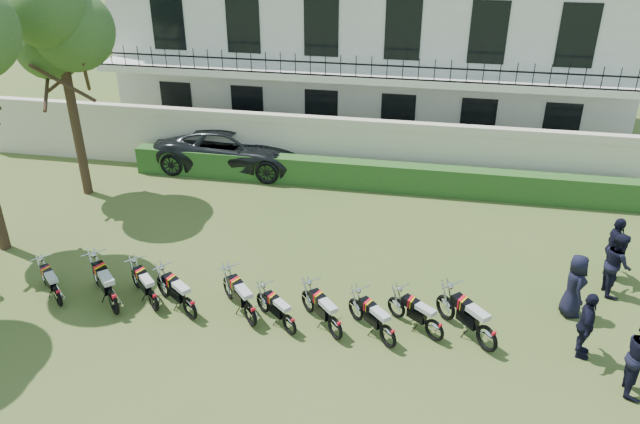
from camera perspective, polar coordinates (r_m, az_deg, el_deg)
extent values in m
plane|color=#405220|center=(16.51, -1.13, -8.14)|extent=(100.00, 100.00, 0.00)
cube|color=beige|center=(22.98, 2.89, 5.44)|extent=(30.00, 0.30, 2.00)
cube|color=beige|center=(22.58, 2.96, 8.15)|extent=(30.00, 0.35, 0.30)
cube|color=#163F18|center=(22.35, 5.12, 3.30)|extent=(18.00, 0.60, 1.00)
cube|color=silver|center=(27.94, 4.80, 14.76)|extent=(20.00, 8.00, 7.00)
cube|color=silver|center=(23.41, 3.50, 12.30)|extent=(20.00, 1.40, 0.25)
cube|color=black|center=(22.63, 3.32, 13.34)|extent=(20.00, 0.05, 0.05)
cube|color=black|center=(22.75, 3.29, 12.24)|extent=(20.00, 0.05, 0.05)
cube|color=black|center=(26.57, -12.88, 9.24)|extent=(1.30, 0.12, 2.20)
cube|color=black|center=(25.73, -13.71, 16.65)|extent=(1.30, 0.12, 2.20)
cube|color=black|center=(25.55, -6.59, 9.03)|extent=(1.30, 0.12, 2.20)
cube|color=black|center=(24.68, -7.04, 16.76)|extent=(1.30, 0.12, 2.20)
cube|color=black|center=(24.86, 0.12, 8.69)|extent=(1.30, 0.12, 2.20)
cube|color=black|center=(23.97, 0.13, 16.63)|extent=(1.30, 0.12, 2.20)
cube|color=black|center=(24.53, 7.10, 8.20)|extent=(1.30, 0.12, 2.20)
cube|color=black|center=(23.61, 7.61, 16.24)|extent=(1.30, 0.12, 2.20)
cube|color=black|center=(24.55, 14.15, 7.59)|extent=(1.30, 0.12, 2.20)
cube|color=black|center=(23.64, 15.15, 15.58)|extent=(1.30, 0.12, 2.20)
cube|color=black|center=(24.94, 21.06, 6.88)|extent=(1.30, 0.12, 2.20)
cube|color=black|center=(24.04, 22.49, 14.68)|extent=(1.30, 0.12, 2.20)
cylinder|color=#473323|center=(22.72, -21.47, 7.65)|extent=(0.32, 0.32, 5.25)
sphere|color=#2C4F1F|center=(21.94, -21.66, 15.18)|extent=(2.60, 2.60, 2.60)
sphere|color=#2C4F1F|center=(22.66, -23.52, 13.81)|extent=(2.20, 2.20, 2.20)
sphere|color=#2C4F1F|center=(21.40, -23.69, 16.61)|extent=(2.40, 2.40, 2.40)
torus|color=black|center=(17.03, -22.26, -8.15)|extent=(0.47, 0.44, 0.56)
torus|color=black|center=(18.02, -23.36, -6.30)|extent=(0.47, 0.44, 0.56)
cube|color=black|center=(17.41, -22.87, -6.90)|extent=(0.48, 0.46, 0.27)
cube|color=black|center=(17.46, -23.21, -5.90)|extent=(0.46, 0.45, 0.20)
cube|color=red|center=(17.45, -23.21, -5.87)|extent=(0.16, 0.26, 0.21)
cube|color=#E5A90C|center=(17.40, -23.16, -5.96)|extent=(0.14, 0.25, 0.21)
cube|color=#B8B8B8|center=(17.05, -22.81, -6.50)|extent=(0.52, 0.50, 0.11)
cylinder|color=silver|center=(17.57, -23.63, -4.71)|extent=(0.39, 0.42, 0.03)
torus|color=black|center=(16.10, -17.58, -9.20)|extent=(0.54, 0.56, 0.68)
torus|color=black|center=(17.28, -19.03, -6.70)|extent=(0.54, 0.56, 0.68)
cube|color=black|center=(16.55, -18.36, -7.53)|extent=(0.57, 0.58, 0.33)
cube|color=black|center=(16.60, -18.77, -6.24)|extent=(0.56, 0.56, 0.25)
cube|color=red|center=(16.59, -18.78, -6.21)|extent=(0.21, 0.31, 0.26)
cube|color=#E5A90C|center=(16.54, -18.71, -6.32)|extent=(0.18, 0.30, 0.26)
cube|color=#B8B8B8|center=(16.12, -18.23, -7.06)|extent=(0.62, 0.63, 0.13)
cylinder|color=silver|center=(16.73, -19.29, -4.70)|extent=(0.50, 0.49, 0.03)
torus|color=black|center=(16.06, -14.16, -9.00)|extent=(0.47, 0.47, 0.58)
torus|color=black|center=(17.04, -15.72, -6.88)|extent=(0.47, 0.47, 0.58)
cube|color=black|center=(16.43, -14.97, -7.58)|extent=(0.49, 0.49, 0.29)
cube|color=black|center=(16.46, -15.35, -6.47)|extent=(0.48, 0.48, 0.21)
cube|color=red|center=(16.46, -15.35, -6.44)|extent=(0.18, 0.27, 0.22)
cube|color=#E5A90C|center=(16.41, -15.28, -6.54)|extent=(0.15, 0.25, 0.22)
cube|color=#B8B8B8|center=(16.06, -14.76, -7.17)|extent=(0.53, 0.53, 0.11)
cylinder|color=silver|center=(16.56, -15.85, -5.15)|extent=(0.42, 0.43, 0.03)
torus|color=black|center=(15.58, -10.53, -9.79)|extent=(0.54, 0.44, 0.61)
torus|color=black|center=(16.51, -12.99, -7.67)|extent=(0.54, 0.44, 0.61)
cube|color=black|center=(15.92, -11.76, -8.35)|extent=(0.55, 0.48, 0.30)
cube|color=black|center=(15.93, -12.29, -7.18)|extent=(0.52, 0.48, 0.22)
cube|color=red|center=(15.92, -12.29, -7.16)|extent=(0.16, 0.28, 0.23)
cube|color=#E5A90C|center=(15.88, -12.18, -7.25)|extent=(0.13, 0.27, 0.23)
cube|color=#B8B8B8|center=(15.54, -11.34, -7.87)|extent=(0.58, 0.52, 0.12)
cylinder|color=silver|center=(16.00, -12.99, -5.80)|extent=(0.39, 0.50, 0.03)
torus|color=black|center=(15.09, -5.28, -10.71)|extent=(0.48, 0.53, 0.63)
torus|color=black|center=(16.08, -7.38, -8.13)|extent=(0.48, 0.53, 0.63)
cube|color=black|center=(15.45, -6.31, -9.02)|extent=(0.51, 0.55, 0.31)
cube|color=black|center=(15.47, -6.74, -7.74)|extent=(0.51, 0.52, 0.23)
cube|color=red|center=(15.46, -6.74, -7.71)|extent=(0.21, 0.28, 0.24)
cube|color=#E5A90C|center=(15.42, -6.64, -7.83)|extent=(0.18, 0.27, 0.24)
cube|color=#B8B8B8|center=(15.06, -5.92, -8.60)|extent=(0.56, 0.59, 0.12)
cylinder|color=silver|center=(15.55, -7.31, -6.20)|extent=(0.48, 0.43, 0.03)
torus|color=black|center=(14.90, -1.49, -11.39)|extent=(0.46, 0.41, 0.54)
torus|color=black|center=(15.64, -4.06, -9.30)|extent=(0.46, 0.41, 0.54)
cube|color=black|center=(15.16, -2.72, -10.01)|extent=(0.47, 0.44, 0.26)
cube|color=black|center=(15.15, -3.20, -8.92)|extent=(0.45, 0.43, 0.19)
cube|color=red|center=(15.14, -3.20, -8.90)|extent=(0.15, 0.25, 0.20)
cube|color=#E5A90C|center=(15.11, -3.08, -8.99)|extent=(0.13, 0.24, 0.20)
cube|color=#B8B8B8|center=(14.84, -2.20, -9.61)|extent=(0.50, 0.48, 0.11)
cylinder|color=silver|center=(15.18, -3.85, -7.62)|extent=(0.37, 0.42, 0.03)
torus|color=black|center=(14.69, 2.76, -11.93)|extent=(0.46, 0.50, 0.59)
torus|color=black|center=(15.53, 0.12, -9.41)|extent=(0.46, 0.50, 0.59)
cube|color=black|center=(14.98, 1.51, -10.30)|extent=(0.49, 0.51, 0.29)
cube|color=black|center=(14.97, 1.05, -9.05)|extent=(0.48, 0.49, 0.21)
cube|color=red|center=(14.97, 1.05, -9.02)|extent=(0.19, 0.27, 0.22)
cube|color=#E5A90C|center=(14.93, 1.17, -9.14)|extent=(0.17, 0.26, 0.22)
cube|color=#B8B8B8|center=(14.62, 2.09, -9.90)|extent=(0.53, 0.55, 0.12)
cylinder|color=silver|center=(15.01, 0.41, -7.56)|extent=(0.45, 0.41, 0.03)
torus|color=black|center=(14.59, 7.80, -12.56)|extent=(0.47, 0.48, 0.59)
torus|color=black|center=(15.32, 4.72, -10.11)|extent=(0.47, 0.48, 0.59)
cube|color=black|center=(14.83, 6.36, -10.97)|extent=(0.49, 0.50, 0.29)
cube|color=black|center=(14.80, 5.87, -9.74)|extent=(0.48, 0.49, 0.21)
cube|color=red|center=(14.80, 5.87, -9.71)|extent=(0.18, 0.27, 0.22)
cube|color=#E5A90C|center=(14.76, 6.01, -9.82)|extent=(0.16, 0.26, 0.22)
cube|color=#B8B8B8|center=(14.49, 7.09, -10.56)|extent=(0.54, 0.54, 0.12)
cylinder|color=silver|center=(14.82, 5.17, -8.26)|extent=(0.44, 0.42, 0.03)
torus|color=black|center=(15.03, 12.22, -11.65)|extent=(0.50, 0.41, 0.57)
torus|color=black|center=(15.59, 8.66, -9.67)|extent=(0.50, 0.41, 0.57)
cube|color=black|center=(15.20, 10.59, -10.31)|extent=(0.51, 0.45, 0.28)
cube|color=black|center=(15.15, 10.03, -9.20)|extent=(0.48, 0.45, 0.21)
cube|color=red|center=(15.14, 10.03, -9.17)|extent=(0.15, 0.26, 0.21)
cube|color=#E5A90C|center=(15.11, 10.20, -9.26)|extent=(0.12, 0.25, 0.21)
cube|color=#B8B8B8|center=(14.91, 11.44, -9.85)|extent=(0.54, 0.49, 0.11)
cylinder|color=silver|center=(15.13, 9.24, -7.87)|extent=(0.36, 0.46, 0.03)
torus|color=black|center=(14.89, 16.93, -12.56)|extent=(0.52, 0.56, 0.66)
torus|color=black|center=(15.61, 13.13, -9.89)|extent=(0.52, 0.56, 0.66)
cube|color=black|center=(15.11, 15.20, -10.82)|extent=(0.55, 0.58, 0.33)
cube|color=black|center=(15.06, 14.66, -9.46)|extent=(0.54, 0.55, 0.24)
cube|color=red|center=(15.06, 14.67, -9.43)|extent=(0.21, 0.30, 0.25)
cube|color=#E5A90C|center=(15.02, 14.84, -9.55)|extent=(0.19, 0.29, 0.25)
cube|color=#B8B8B8|center=(14.76, 16.18, -10.35)|extent=(0.60, 0.62, 0.13)
cylinder|color=silver|center=(15.06, 13.88, -7.82)|extent=(0.51, 0.46, 0.03)
imported|color=black|center=(24.18, -7.90, 5.86)|extent=(5.85, 2.76, 1.62)
imported|color=black|center=(15.52, 23.15, -9.52)|extent=(0.58, 1.04, 1.69)
imported|color=black|center=(16.83, 22.26, -6.23)|extent=(0.61, 0.87, 1.70)
imported|color=black|center=(18.12, 25.51, -4.29)|extent=(0.73, 0.90, 1.77)
imported|color=black|center=(18.77, 25.31, -3.04)|extent=(0.47, 1.08, 1.83)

